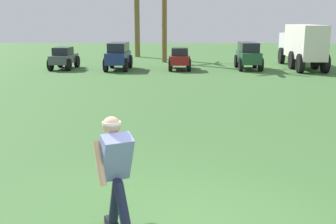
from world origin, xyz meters
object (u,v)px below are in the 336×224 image
(frisbee_thrower, at_px, (116,171))
(parked_car_slot_b, at_px, (118,55))
(box_truck, at_px, (302,44))
(palm_tree_far_left, at_px, (137,5))
(parked_car_slot_d, at_px, (248,55))
(frisbee_in_flight, at_px, (115,169))
(parked_car_slot_c, at_px, (180,58))
(parked_car_slot_a, at_px, (64,58))

(frisbee_thrower, relative_size, parked_car_slot_b, 0.59)
(box_truck, bearing_deg, palm_tree_far_left, 145.78)
(parked_car_slot_d, bearing_deg, palm_tree_far_left, 132.11)
(palm_tree_far_left, bearing_deg, box_truck, -34.22)
(parked_car_slot_d, bearing_deg, box_truck, 14.31)
(frisbee_in_flight, bearing_deg, parked_car_slot_b, 97.75)
(box_truck, bearing_deg, frisbee_in_flight, -113.11)
(parked_car_slot_c, relative_size, parked_car_slot_d, 0.92)
(frisbee_in_flight, height_order, parked_car_slot_a, parked_car_slot_a)
(frisbee_thrower, bearing_deg, frisbee_in_flight, 100.13)
(palm_tree_far_left, bearing_deg, parked_car_slot_c, -68.61)
(parked_car_slot_c, relative_size, palm_tree_far_left, 0.38)
(parked_car_slot_d, height_order, box_truck, box_truck)
(frisbee_thrower, relative_size, parked_car_slot_c, 0.65)
(frisbee_thrower, bearing_deg, parked_car_slot_a, 106.93)
(frisbee_in_flight, xyz_separation_m, palm_tree_far_left, (-1.89, 23.08, 2.76))
(parked_car_slot_d, bearing_deg, parked_car_slot_c, -176.52)
(frisbee_thrower, relative_size, parked_car_slot_d, 0.59)
(parked_car_slot_a, distance_m, parked_car_slot_b, 2.82)
(frisbee_in_flight, distance_m, parked_car_slot_b, 15.97)
(frisbee_thrower, xyz_separation_m, palm_tree_far_left, (-2.00, 23.74, 2.54))
(parked_car_slot_b, xyz_separation_m, parked_car_slot_c, (3.06, 0.13, -0.16))
(parked_car_slot_a, relative_size, palm_tree_far_left, 0.39)
(frisbee_in_flight, distance_m, parked_car_slot_a, 16.80)
(parked_car_slot_a, height_order, parked_car_slot_b, parked_car_slot_b)
(frisbee_thrower, bearing_deg, parked_car_slot_c, 87.29)
(parked_car_slot_a, height_order, box_truck, box_truck)
(parked_car_slot_b, xyz_separation_m, parked_car_slot_d, (6.52, 0.34, 0.00))
(box_truck, bearing_deg, parked_car_slot_c, -171.55)
(frisbee_in_flight, bearing_deg, parked_car_slot_d, 74.90)
(parked_car_slot_d, distance_m, palm_tree_far_left, 9.68)
(frisbee_in_flight, height_order, palm_tree_far_left, palm_tree_far_left)
(parked_car_slot_a, xyz_separation_m, palm_tree_far_left, (3.08, 7.04, 2.78))
(parked_car_slot_d, xyz_separation_m, box_truck, (2.85, 0.73, 0.51))
(parked_car_slot_a, distance_m, parked_car_slot_c, 5.87)
(parked_car_slot_a, relative_size, box_truck, 0.38)
(parked_car_slot_c, distance_m, box_truck, 6.41)
(parked_car_slot_b, bearing_deg, box_truck, 6.52)
(parked_car_slot_b, distance_m, box_truck, 9.44)
(parked_car_slot_b, bearing_deg, parked_car_slot_a, 175.50)
(parked_car_slot_a, height_order, parked_car_slot_d, parked_car_slot_d)
(palm_tree_far_left, bearing_deg, parked_car_slot_b, -92.11)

